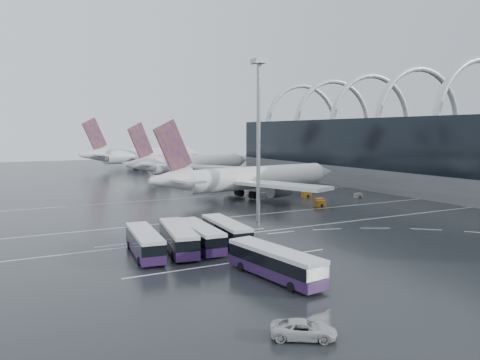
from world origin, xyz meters
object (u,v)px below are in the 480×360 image
bus_row_near_d (226,231)px  bus_row_near_a (144,242)px  airliner_main (250,179)px  gse_cart_belly_d (358,195)px  gse_cart_belly_c (320,203)px  gse_cart_belly_e (306,194)px  airliner_gate_b (191,164)px  bus_row_near_b (178,237)px  airliner_gate_c (142,156)px  gse_cart_belly_a (319,201)px  van_curve_a (304,329)px  bus_row_near_c (200,236)px  floodlight_mast (259,121)px  bus_row_far_b (275,262)px

bus_row_near_d → bus_row_near_a: bearing=99.9°
airliner_main → gse_cart_belly_d: bearing=-36.0°
gse_cart_belly_c → gse_cart_belly_e: bearing=65.7°
airliner_gate_b → bus_row_near_b: size_ratio=3.80×
bus_row_near_a → gse_cart_belly_c: bearing=-58.1°
gse_cart_belly_c → bus_row_near_a: bearing=-154.4°
airliner_gate_c → bus_row_near_d: airliner_gate_c is taller
airliner_main → gse_cart_belly_c: bearing=-77.4°
gse_cart_belly_e → bus_row_near_b: bearing=-143.2°
airliner_gate_c → gse_cart_belly_a: size_ratio=27.55×
airliner_gate_c → bus_row_near_b: (-36.67, -144.30, -3.59)m
bus_row_near_a → gse_cart_belly_e: bearing=-49.5°
van_curve_a → gse_cart_belly_a: size_ratio=2.42×
gse_cart_belly_a → gse_cart_belly_c: gse_cart_belly_c is taller
bus_row_near_c → airliner_main: bearing=-33.2°
bus_row_near_a → gse_cart_belly_a: (48.17, 25.29, -1.21)m
bus_row_near_c → bus_row_near_b: bearing=94.0°
bus_row_near_d → van_curve_a: bus_row_near_d is taller
bus_row_near_d → floodlight_mast: (12.44, 12.07, 16.50)m
airliner_gate_c → bus_row_far_b: airliner_gate_c is taller
airliner_gate_c → gse_cart_belly_e: (10.29, -109.20, -4.80)m
gse_cart_belly_a → gse_cart_belly_c: bearing=-126.0°
bus_row_near_c → bus_row_far_b: (2.09, -16.49, 0.07)m
floodlight_mast → van_curve_a: bearing=-115.7°
bus_row_near_b → floodlight_mast: 29.18m
bus_row_near_d → bus_row_near_c: bearing=107.1°
airliner_gate_c → gse_cart_belly_d: airliner_gate_c is taller
bus_row_near_a → gse_cart_belly_d: size_ratio=6.74×
airliner_gate_c → bus_row_near_c: 148.15m
bus_row_near_b → gse_cart_belly_a: 50.20m
airliner_gate_b → bus_row_near_d: size_ratio=4.00×
gse_cart_belly_c → airliner_gate_c: bearing=92.0°
bus_row_near_a → bus_row_near_c: 8.00m
airliner_gate_c → gse_cart_belly_c: 122.64m
bus_row_near_d → gse_cart_belly_c: bus_row_near_d is taller
airliner_main → airliner_gate_b: bearing=74.7°
bus_row_near_c → gse_cart_belly_e: bus_row_near_c is taller
gse_cart_belly_c → gse_cart_belly_d: size_ratio=1.14×
airliner_main → airliner_gate_c: (3.08, 103.90, 0.72)m
van_curve_a → bus_row_near_d: bearing=17.0°
bus_row_near_d → gse_cart_belly_d: 56.78m
airliner_gate_b → bus_row_near_a: bearing=-134.0°
airliner_main → airliner_gate_b: 53.42m
bus_row_near_b → gse_cart_belly_e: bus_row_near_b is taller
gse_cart_belly_a → bus_row_far_b: bearing=-132.4°
airliner_gate_c → bus_row_near_a: size_ratio=4.42×
gse_cart_belly_a → airliner_main: bearing=122.8°
floodlight_mast → gse_cart_belly_d: floodlight_mast is taller
bus_row_far_b → gse_cart_belly_a: bus_row_far_b is taller
airliner_main → bus_row_near_c: (-30.35, -40.38, -2.96)m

